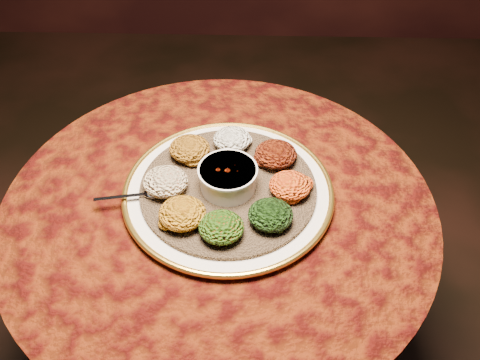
{
  "coord_description": "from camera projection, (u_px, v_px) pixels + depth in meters",
  "views": [
    {
      "loc": [
        0.07,
        -0.79,
        1.61
      ],
      "look_at": [
        0.05,
        0.05,
        0.76
      ],
      "focal_mm": 40.0,
      "sensor_mm": 36.0,
      "label": 1
    }
  ],
  "objects": [
    {
      "name": "portion_kik",
      "position": [
        182.0,
        213.0,
        1.09
      ],
      "size": [
        0.1,
        0.09,
        0.05
      ],
      "primitive_type": "ellipsoid",
      "color": "#A06A0E",
      "rests_on": "injera"
    },
    {
      "name": "portion_gomen",
      "position": [
        271.0,
        215.0,
        1.09
      ],
      "size": [
        0.09,
        0.09,
        0.04
      ],
      "primitive_type": "ellipsoid",
      "color": "black",
      "rests_on": "injera"
    },
    {
      "name": "stew_bowl",
      "position": [
        228.0,
        177.0,
        1.15
      ],
      "size": [
        0.13,
        0.13,
        0.05
      ],
      "color": "silver",
      "rests_on": "injera"
    },
    {
      "name": "portion_shiro",
      "position": [
        190.0,
        149.0,
        1.23
      ],
      "size": [
        0.09,
        0.09,
        0.05
      ],
      "primitive_type": "ellipsoid",
      "color": "#8B5310",
      "rests_on": "injera"
    },
    {
      "name": "table",
      "position": [
        220.0,
        254.0,
        1.3
      ],
      "size": [
        0.96,
        0.96,
        0.73
      ],
      "color": "black",
      "rests_on": "ground"
    },
    {
      "name": "platter",
      "position": [
        228.0,
        192.0,
        1.19
      ],
      "size": [
        0.57,
        0.57,
        0.02
      ],
      "rotation": [
        0.0,
        0.0,
        0.31
      ],
      "color": "beige",
      "rests_on": "table"
    },
    {
      "name": "injera",
      "position": [
        228.0,
        188.0,
        1.18
      ],
      "size": [
        0.47,
        0.47,
        0.01
      ],
      "primitive_type": "cylinder",
      "rotation": [
        0.0,
        0.0,
        -0.22
      ],
      "color": "brown",
      "rests_on": "platter"
    },
    {
      "name": "spoon",
      "position": [
        147.0,
        194.0,
        1.15
      ],
      "size": [
        0.15,
        0.04,
        0.01
      ],
      "rotation": [
        0.0,
        0.0,
        -2.96
      ],
      "color": "silver",
      "rests_on": "injera"
    },
    {
      "name": "portion_mixveg",
      "position": [
        221.0,
        227.0,
        1.07
      ],
      "size": [
        0.09,
        0.09,
        0.04
      ],
      "primitive_type": "ellipsoid",
      "color": "#9C230A",
      "rests_on": "injera"
    },
    {
      "name": "portion_tikil",
      "position": [
        290.0,
        186.0,
        1.15
      ],
      "size": [
        0.09,
        0.09,
        0.04
      ],
      "primitive_type": "ellipsoid",
      "color": "#AC7F0E",
      "rests_on": "injera"
    },
    {
      "name": "portion_timatim",
      "position": [
        166.0,
        182.0,
        1.15
      ],
      "size": [
        0.1,
        0.09,
        0.05
      ],
      "primitive_type": "ellipsoid",
      "color": "maroon",
      "rests_on": "injera"
    },
    {
      "name": "portion_kitfo",
      "position": [
        276.0,
        154.0,
        1.22
      ],
      "size": [
        0.1,
        0.09,
        0.05
      ],
      "primitive_type": "ellipsoid",
      "color": "black",
      "rests_on": "injera"
    },
    {
      "name": "portion_ayib",
      "position": [
        232.0,
        139.0,
        1.26
      ],
      "size": [
        0.09,
        0.08,
        0.04
      ],
      "primitive_type": "ellipsoid",
      "color": "silver",
      "rests_on": "injera"
    }
  ]
}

